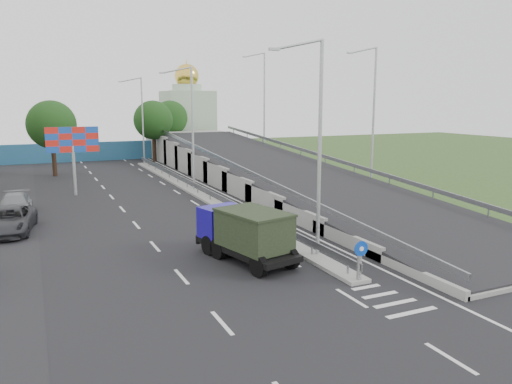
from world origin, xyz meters
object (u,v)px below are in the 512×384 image
lamp_post_near (316,138)px  dump_truck (245,232)px  sign_bollard (360,260)px  lamp_post_far (141,116)px  parked_car_c (9,221)px  parked_car_d (15,205)px  lamp_post_mid (190,122)px  church (188,116)px  billboard (73,144)px

lamp_post_near → dump_truck: size_ratio=1.66×
sign_bollard → lamp_post_far: size_ratio=0.17×
sign_bollard → parked_car_c: bearing=131.9°
parked_car_c → parked_car_d: parked_car_c is taller
lamp_post_far → parked_car_d: 27.95m
parked_car_c → dump_truck: bearing=-36.4°
lamp_post_far → dump_truck: bearing=-94.7°
lamp_post_mid → dump_truck: bearing=-99.6°
lamp_post_mid → parked_car_d: (-13.40, -3.99, -5.10)m
sign_bollard → lamp_post_near: bearing=88.4°
lamp_post_near → church: 54.90m
lamp_post_near → dump_truck: (-3.20, 1.03, -4.40)m
lamp_post_far → dump_truck: (-3.20, -38.97, -4.40)m
sign_bollard → billboard: size_ratio=0.30×
dump_truck → lamp_post_mid: bearing=67.1°
dump_truck → parked_car_c: dump_truck is taller
sign_bollard → lamp_post_far: 44.08m
sign_bollard → lamp_post_mid: lamp_post_mid is taller
lamp_post_mid → lamp_post_far: same height
parked_car_c → sign_bollard: bearing=-40.1°
church → dump_truck: size_ratio=2.27×
lamp_post_mid → lamp_post_far: 20.00m
parked_car_c → church: bearing=69.3°
lamp_post_far → church: size_ratio=0.73×
lamp_post_near → church: church is taller
church → billboard: 37.23m
lamp_post_near → billboard: lamp_post_near is taller
lamp_post_near → church: bearing=79.6°
sign_bollard → church: church is taller
parked_car_c → lamp_post_near: bearing=-31.5°
lamp_post_far → parked_car_c: size_ratio=1.89×
lamp_post_mid → dump_truck: 19.73m
church → billboard: (-19.00, -32.00, -1.12)m
parked_car_d → church: bearing=61.7°
billboard → parked_car_c: 12.20m
lamp_post_far → dump_truck: lamp_post_far is taller
lamp_post_far → sign_bollard: bearing=-90.1°
lamp_post_mid → church: bearing=73.8°
sign_bollard → parked_car_d: bearing=123.8°
lamp_post_near → billboard: (-9.11, 22.00, -1.62)m
lamp_post_far → parked_car_d: size_ratio=2.05×
lamp_post_near → lamp_post_mid: (0.00, 20.00, 0.00)m
sign_bollard → church: size_ratio=0.12×
lamp_post_near → parked_car_c: size_ratio=1.89×
lamp_post_far → billboard: size_ratio=1.83×
parked_car_d → lamp_post_near: bearing=-46.9°
lamp_post_far → parked_car_d: lamp_post_far is taller
church → billboard: size_ratio=2.51×
billboard → parked_car_d: billboard is taller
lamp_post_near → lamp_post_mid: 20.00m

